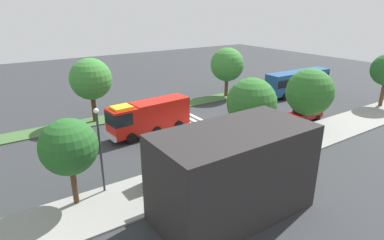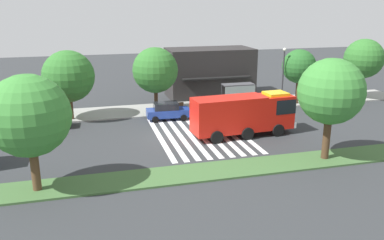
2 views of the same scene
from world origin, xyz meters
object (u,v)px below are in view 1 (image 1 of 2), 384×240
Objects in this scene: sidewalk_tree_west at (310,92)px; parked_car_mid at (228,135)px; parked_car_west at (304,114)px; street_lamp at (100,144)px; bus_stop_shelter at (166,157)px; sidewalk_tree_east at (69,147)px; transit_bus at (298,81)px; sidewalk_tree_center at (252,103)px; fire_truck at (147,116)px; bench_near_shelter at (207,159)px; median_tree_far_west at (227,65)px; median_tree_west at (91,79)px; bench_west_of_shelter at (234,150)px.

parked_car_mid is at bearing -13.36° from sidewalk_tree_west.
street_lamp is at bearing 6.78° from parked_car_west.
parked_car_west is 20.68m from bus_stop_shelter.
sidewalk_tree_west reaches higher than parked_car_mid.
sidewalk_tree_east is at bearing -3.72° from bus_stop_shelter.
transit_bus is 1.73× the size of sidewalk_tree_center.
fire_truck is 18.73m from parked_car_west.
sidewalk_tree_center is (-0.75, 2.20, 3.75)m from parked_car_mid.
transit_bus is 31.72m from bus_stop_shelter.
bench_near_shelter is 0.22× the size of median_tree_far_west.
sidewalk_tree_east is at bearing 10.61° from street_lamp.
street_lamp reaches higher than bus_stop_shelter.
parked_car_mid is at bearing 126.07° from fire_truck.
median_tree_west is at bearing -88.28° from bus_stop_shelter.
transit_bus is 30.79m from median_tree_west.
sidewalk_tree_center is at bearing 121.65° from fire_truck.
median_tree_west is (18.38, -15.78, 0.77)m from sidewalk_tree_west.
bus_stop_shelter is at bearing 1.44° from sidewalk_tree_west.
transit_bus reaches higher than parked_car_west.
fire_truck is 5.84× the size of bench_west_of_shelter.
sidewalk_tree_west reaches higher than sidewalk_tree_east.
fire_truck is 11.23m from sidewalk_tree_center.
bench_near_shelter is at bearing 45.98° from median_tree_far_west.
median_tree_far_west is at bearing -140.50° from bus_stop_shelter.
median_tree_far_west is (-26.60, -15.78, 0.49)m from sidewalk_tree_east.
transit_bus is at bearing 170.32° from median_tree_west.
parked_car_west is 1.12× the size of parked_car_mid.
fire_truck is at bearing -30.82° from sidewalk_tree_west.
bench_west_of_shelter is 0.23× the size of sidewalk_tree_center.
bus_stop_shelter is at bearing 19.89° from parked_car_mid.
bench_near_shelter is (4.65, 2.65, -0.29)m from parked_car_mid.
street_lamp is (11.95, -0.85, 3.31)m from bench_west_of_shelter.
sidewalk_tree_east reaches higher than fire_truck.
sidewalk_tree_center is (20.32, 10.63, 2.49)m from transit_bus.
bench_near_shelter is 14.42m from sidewalk_tree_west.
fire_truck is 11.66m from street_lamp.
street_lamp is 0.89× the size of median_tree_far_west.
median_tree_far_west is (-19.69, -16.23, 2.98)m from bus_stop_shelter.
fire_truck is 2.15× the size of parked_car_mid.
parked_car_mid is 0.71× the size of sidewalk_tree_east.
fire_truck is 26.75m from transit_bus.
sidewalk_tree_center is at bearing 13.92° from parked_car_west.
sidewalk_tree_west is (11.82, 10.63, 2.26)m from transit_bus.
bench_near_shelter is (-0.98, 9.33, -1.45)m from fire_truck.
median_tree_west is (3.51, -6.90, 3.14)m from fire_truck.
bench_west_of_shelter is 4.64m from sidewalk_tree_center.
transit_bus is at bearing -153.83° from bench_west_of_shelter.
median_tree_far_west reaches higher than street_lamp.
bench_west_of_shelter is 0.22× the size of median_tree_west.
fire_truck reaches higher than parked_car_mid.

